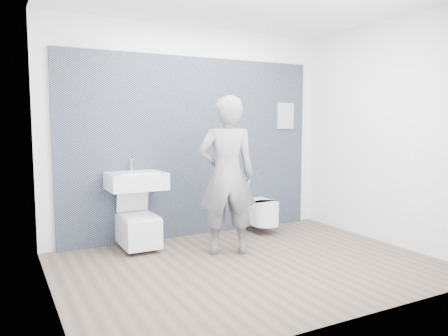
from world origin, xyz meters
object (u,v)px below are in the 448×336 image
visitor (227,176)px  washbasin (136,180)px  toilet_square (138,229)px  toilet_rounded (261,212)px

visitor → washbasin: bearing=-18.9°
toilet_square → toilet_rounded: 1.77m
toilet_square → visitor: size_ratio=0.44×
washbasin → toilet_rounded: 1.85m
washbasin → visitor: 1.12m
washbasin → toilet_square: bearing=-90.0°
washbasin → toilet_rounded: bearing=-1.7°
toilet_rounded → toilet_square: bearing=179.7°
toilet_rounded → visitor: 1.27m
toilet_rounded → visitor: visitor is taller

